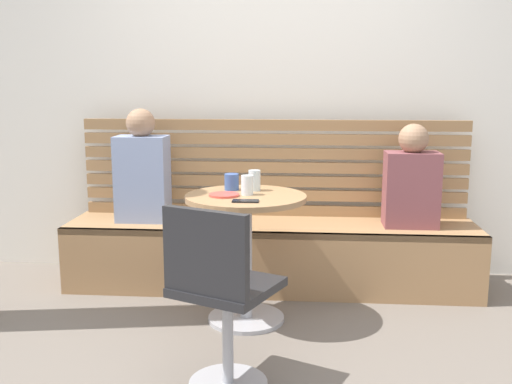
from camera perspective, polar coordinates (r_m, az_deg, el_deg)
name	(u,v)px	position (r m, az deg, el deg)	size (l,w,h in m)	color
ground	(256,372)	(2.94, -0.01, -16.99)	(8.00, 8.00, 0.00)	#70665B
back_wall	(275,69)	(4.24, 1.85, 11.78)	(5.20, 0.10, 2.90)	white
booth_bench	(271,255)	(3.97, 1.42, -6.10)	(2.70, 0.52, 0.44)	#A87C51
booth_backrest	(273,167)	(4.08, 1.65, 2.38)	(2.65, 0.04, 0.67)	#9A7249
cafe_table	(246,233)	(3.34, -0.98, -4.02)	(0.68, 0.68, 0.74)	#ADADB2
white_chair	(220,292)	(2.59, -3.53, -9.65)	(0.53, 0.53, 0.85)	#ADADB2
person_adult	(142,171)	(4.00, -10.92, 2.00)	(0.34, 0.22, 0.75)	#8C9EC6
person_child_left	(411,181)	(3.91, 14.79, 0.99)	(0.34, 0.22, 0.66)	brown
cup_mug_blue	(232,182)	(3.44, -2.37, 0.98)	(0.08, 0.08, 0.10)	#3D5B9E
cup_water_clear	(247,185)	(3.28, -0.86, 0.67)	(0.07, 0.07, 0.11)	white
cup_glass_tall	(254,180)	(3.41, -0.15, 1.13)	(0.07, 0.07, 0.12)	silver
plate_small	(224,195)	(3.27, -3.11, -0.28)	(0.17, 0.17, 0.01)	#DB4C42
phone_on_table	(245,201)	(3.10, -1.02, -0.87)	(0.07, 0.14, 0.01)	black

